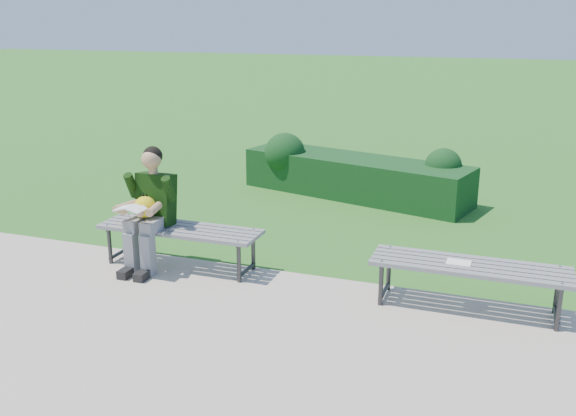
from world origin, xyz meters
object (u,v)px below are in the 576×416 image
Objects in this scene: seated_boy at (149,205)px; hedge at (352,173)px; bench_left at (180,232)px; paper_sheet at (459,262)px; bench_right at (469,270)px.

hedge is at bearing 70.10° from seated_boy.
bench_left is 1.37× the size of seated_boy.
hedge is 16.48× the size of paper_sheet.
bench_left is 1.00× the size of bench_right.
bench_right is at bearing 0.75° from seated_boy.
bench_left is at bearing 17.38° from seated_boy.
bench_left is at bearing -106.02° from hedge.
bench_right is (3.05, -0.05, 0.00)m from bench_left.
hedge is 4.13m from bench_right.
hedge reaches higher than bench_right.
bench_right is (2.03, -3.60, 0.07)m from hedge.
bench_left reaches higher than paper_sheet.
seated_boy is at bearing -162.62° from bench_left.
bench_left is 3.05m from bench_right.
seated_boy is at bearing -179.23° from paper_sheet.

